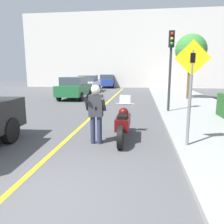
{
  "coord_description": "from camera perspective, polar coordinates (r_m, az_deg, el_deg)",
  "views": [
    {
      "loc": [
        1.67,
        -3.16,
        2.11
      ],
      "look_at": [
        0.76,
        3.61,
        0.82
      ],
      "focal_mm": 35.0,
      "sensor_mm": 36.0,
      "label": 1
    }
  ],
  "objects": [
    {
      "name": "person_biker",
      "position": [
        6.28,
        -4.25,
        0.99
      ],
      "size": [
        0.59,
        0.47,
        1.73
      ],
      "color": "#282D4C",
      "rests_on": "ground"
    },
    {
      "name": "street_tree",
      "position": [
        16.94,
        19.9,
        14.92
      ],
      "size": [
        2.18,
        2.18,
        4.55
      ],
      "color": "brown",
      "rests_on": "sidewalk_curb"
    },
    {
      "name": "parked_car_white",
      "position": [
        22.93,
        -6.15,
        7.43
      ],
      "size": [
        1.88,
        4.2,
        1.68
      ],
      "color": "black",
      "rests_on": "ground"
    },
    {
      "name": "motorcycle",
      "position": [
        6.79,
        2.92,
        -2.91
      ],
      "size": [
        0.62,
        2.41,
        1.32
      ],
      "color": "black",
      "rests_on": "ground"
    },
    {
      "name": "road_center_line",
      "position": [
        9.67,
        -6.15,
        -2.0
      ],
      "size": [
        0.12,
        36.0,
        0.01
      ],
      "color": "yellow",
      "rests_on": "ground"
    },
    {
      "name": "parked_car_green",
      "position": [
        17.19,
        -9.71,
        6.3
      ],
      "size": [
        1.88,
        4.2,
        1.68
      ],
      "color": "black",
      "rests_on": "ground"
    },
    {
      "name": "traffic_light",
      "position": [
        11.26,
        15.1,
        13.85
      ],
      "size": [
        0.26,
        0.3,
        3.87
      ],
      "color": "#2D2D30",
      "rests_on": "sidewalk_curb"
    },
    {
      "name": "ground_plane",
      "position": [
        4.15,
        -18.54,
        -20.47
      ],
      "size": [
        80.0,
        80.0,
        0.0
      ],
      "primitive_type": "plane",
      "color": "#4C4C4F"
    },
    {
      "name": "parked_car_blue",
      "position": [
        28.78,
        -1.12,
        8.13
      ],
      "size": [
        1.88,
        4.2,
        1.68
      ],
      "color": "black",
      "rests_on": "ground"
    },
    {
      "name": "crossing_sign",
      "position": [
        6.05,
        19.91,
        6.99
      ],
      "size": [
        0.91,
        0.08,
        2.76
      ],
      "color": "slate",
      "rests_on": "sidewalk_curb"
    },
    {
      "name": "building_backdrop",
      "position": [
        29.33,
        4.49,
        15.77
      ],
      "size": [
        28.0,
        1.2,
        9.51
      ],
      "color": "beige",
      "rests_on": "ground"
    }
  ]
}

